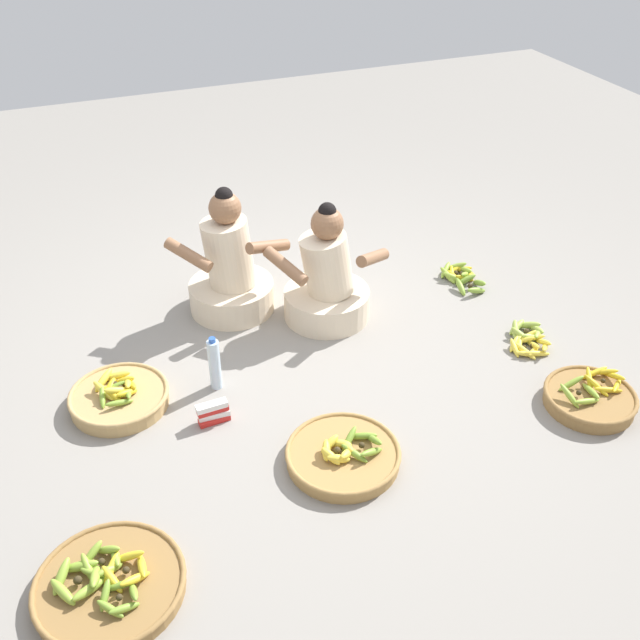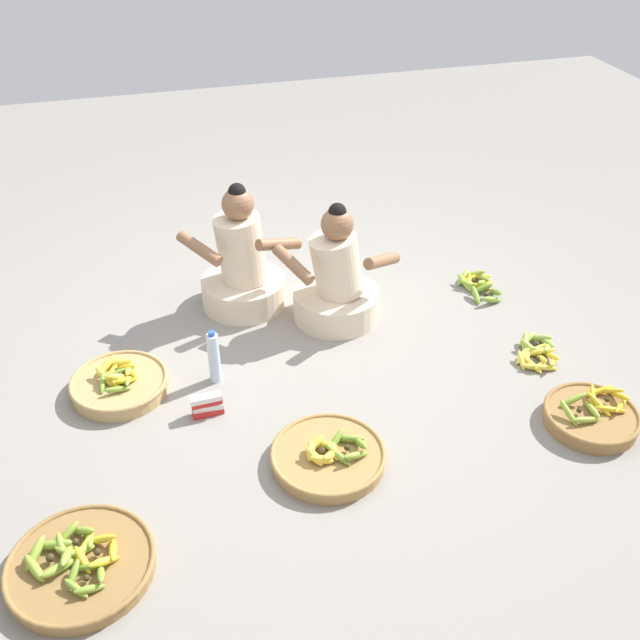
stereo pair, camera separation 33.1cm
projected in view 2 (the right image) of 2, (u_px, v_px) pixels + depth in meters
ground_plane at (311, 351)px, 4.27m from camera, size 10.00×10.00×0.00m
vendor_woman_front at (336, 283)px, 4.42m from camera, size 0.75×0.52×0.76m
vendor_woman_behind at (242, 268)px, 4.53m from camera, size 0.73×0.52×0.81m
banana_basket_near_bicycle at (328, 456)px, 3.52m from camera, size 0.55×0.55×0.14m
banana_basket_back_left at (591, 416)px, 3.74m from camera, size 0.48×0.48×0.15m
banana_basket_back_right at (80, 564)px, 3.02m from camera, size 0.61×0.61×0.14m
banana_basket_mid_left at (119, 384)px, 3.94m from camera, size 0.52×0.52×0.16m
loose_bananas_near_vendor at (537, 352)px, 4.21m from camera, size 0.31×0.36×0.09m
loose_bananas_back_center at (479, 284)px, 4.80m from camera, size 0.25×0.39×0.10m
water_bottle at (214, 357)px, 3.97m from camera, size 0.06×0.06×0.32m
packet_carton_stack at (207, 405)px, 3.79m from camera, size 0.17×0.07×0.12m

